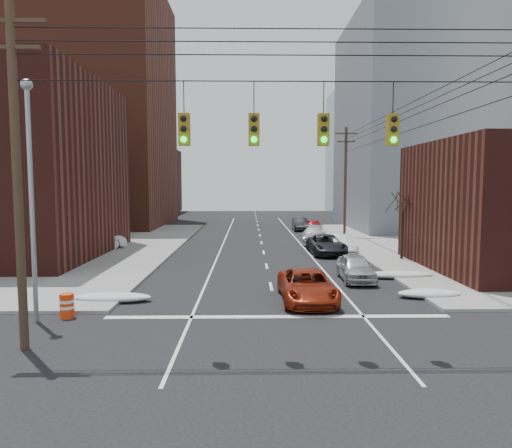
{
  "coord_description": "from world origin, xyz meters",
  "views": [
    {
      "loc": [
        -1.17,
        -11.61,
        5.38
      ],
      "look_at": [
        -0.74,
        15.58,
        3.0
      ],
      "focal_mm": 32.0,
      "sensor_mm": 36.0,
      "label": 1
    }
  ],
  "objects_px": {
    "red_pickup": "(307,286)",
    "parked_car_c": "(326,245)",
    "lot_car_c": "(35,242)",
    "construction_barrel": "(67,306)",
    "parked_car_e": "(314,225)",
    "lot_car_b": "(77,238)",
    "parked_car_d": "(314,235)",
    "lot_car_a": "(96,239)",
    "parked_car_f": "(300,224)",
    "parked_car_a": "(356,268)",
    "lot_car_d": "(54,240)",
    "parked_car_b": "(340,244)"
  },
  "relations": [
    {
      "from": "red_pickup",
      "to": "lot_car_b",
      "type": "relative_size",
      "value": 0.97
    },
    {
      "from": "parked_car_a",
      "to": "parked_car_d",
      "type": "relative_size",
      "value": 0.81
    },
    {
      "from": "parked_car_f",
      "to": "parked_car_c",
      "type": "bearing_deg",
      "value": -88.94
    },
    {
      "from": "parked_car_b",
      "to": "lot_car_a",
      "type": "relative_size",
      "value": 0.94
    },
    {
      "from": "lot_car_b",
      "to": "construction_barrel",
      "type": "bearing_deg",
      "value": -144.86
    },
    {
      "from": "parked_car_d",
      "to": "lot_car_d",
      "type": "bearing_deg",
      "value": -164.64
    },
    {
      "from": "lot_car_c",
      "to": "construction_barrel",
      "type": "xyz_separation_m",
      "value": [
        9.71,
        -18.13,
        -0.32
      ]
    },
    {
      "from": "parked_car_a",
      "to": "parked_car_c",
      "type": "bearing_deg",
      "value": 91.74
    },
    {
      "from": "parked_car_d",
      "to": "parked_car_b",
      "type": "bearing_deg",
      "value": -72.52
    },
    {
      "from": "parked_car_b",
      "to": "parked_car_e",
      "type": "height_order",
      "value": "parked_car_b"
    },
    {
      "from": "parked_car_b",
      "to": "parked_car_d",
      "type": "xyz_separation_m",
      "value": [
        -1.11,
        5.95,
        0.04
      ]
    },
    {
      "from": "parked_car_e",
      "to": "construction_barrel",
      "type": "xyz_separation_m",
      "value": [
        -14.7,
        -33.33,
        -0.19
      ]
    },
    {
      "from": "red_pickup",
      "to": "lot_car_a",
      "type": "xyz_separation_m",
      "value": [
        -15.07,
        16.36,
        0.2
      ]
    },
    {
      "from": "parked_car_d",
      "to": "construction_barrel",
      "type": "height_order",
      "value": "parked_car_d"
    },
    {
      "from": "parked_car_a",
      "to": "construction_barrel",
      "type": "height_order",
      "value": "parked_car_a"
    },
    {
      "from": "parked_car_d",
      "to": "parked_car_e",
      "type": "bearing_deg",
      "value": 89.18
    },
    {
      "from": "parked_car_c",
      "to": "parked_car_f",
      "type": "height_order",
      "value": "parked_car_f"
    },
    {
      "from": "parked_car_c",
      "to": "parked_car_f",
      "type": "xyz_separation_m",
      "value": [
        0.0,
        18.19,
        0.0
      ]
    },
    {
      "from": "red_pickup",
      "to": "construction_barrel",
      "type": "xyz_separation_m",
      "value": [
        -10.0,
        -2.42,
        -0.21
      ]
    },
    {
      "from": "parked_car_d",
      "to": "construction_barrel",
      "type": "xyz_separation_m",
      "value": [
        -13.3,
        -22.99,
        -0.26
      ]
    },
    {
      "from": "lot_car_b",
      "to": "parked_car_f",
      "type": "bearing_deg",
      "value": -38.6
    },
    {
      "from": "parked_car_f",
      "to": "construction_barrel",
      "type": "relative_size",
      "value": 4.61
    },
    {
      "from": "parked_car_a",
      "to": "construction_barrel",
      "type": "relative_size",
      "value": 4.34
    },
    {
      "from": "parked_car_b",
      "to": "lot_car_b",
      "type": "height_order",
      "value": "lot_car_b"
    },
    {
      "from": "red_pickup",
      "to": "parked_car_a",
      "type": "xyz_separation_m",
      "value": [
        3.3,
        4.53,
        0.01
      ]
    },
    {
      "from": "red_pickup",
      "to": "lot_car_d",
      "type": "xyz_separation_m",
      "value": [
        -18.82,
        17.27,
        0.06
      ]
    },
    {
      "from": "parked_car_e",
      "to": "lot_car_c",
      "type": "relative_size",
      "value": 0.88
    },
    {
      "from": "parked_car_f",
      "to": "lot_car_a",
      "type": "relative_size",
      "value": 0.97
    },
    {
      "from": "parked_car_e",
      "to": "parked_car_d",
      "type": "bearing_deg",
      "value": -96.39
    },
    {
      "from": "parked_car_b",
      "to": "parked_car_a",
      "type": "bearing_deg",
      "value": -104.14
    },
    {
      "from": "lot_car_a",
      "to": "construction_barrel",
      "type": "height_order",
      "value": "lot_car_a"
    },
    {
      "from": "construction_barrel",
      "to": "lot_car_b",
      "type": "bearing_deg",
      "value": 109.51
    },
    {
      "from": "lot_car_a",
      "to": "parked_car_f",
      "type": "bearing_deg",
      "value": -73.73
    },
    {
      "from": "parked_car_a",
      "to": "lot_car_d",
      "type": "distance_m",
      "value": 25.52
    },
    {
      "from": "parked_car_c",
      "to": "construction_barrel",
      "type": "relative_size",
      "value": 5.45
    },
    {
      "from": "red_pickup",
      "to": "parked_car_d",
      "type": "height_order",
      "value": "parked_car_d"
    },
    {
      "from": "parked_car_d",
      "to": "lot_car_a",
      "type": "xyz_separation_m",
      "value": [
        -18.37,
        -4.2,
        0.15
      ]
    },
    {
      "from": "lot_car_a",
      "to": "lot_car_d",
      "type": "height_order",
      "value": "lot_car_a"
    },
    {
      "from": "lot_car_b",
      "to": "lot_car_c",
      "type": "height_order",
      "value": "lot_car_b"
    },
    {
      "from": "parked_car_f",
      "to": "construction_barrel",
      "type": "distance_m",
      "value": 37.22
    },
    {
      "from": "parked_car_b",
      "to": "lot_car_a",
      "type": "bearing_deg",
      "value": 167.03
    },
    {
      "from": "lot_car_d",
      "to": "parked_car_e",
      "type": "bearing_deg",
      "value": -80.97
    },
    {
      "from": "parked_car_d",
      "to": "construction_barrel",
      "type": "distance_m",
      "value": 26.56
    },
    {
      "from": "red_pickup",
      "to": "parked_car_c",
      "type": "relative_size",
      "value": 0.96
    },
    {
      "from": "red_pickup",
      "to": "lot_car_b",
      "type": "xyz_separation_m",
      "value": [
        -17.11,
        17.63,
        0.17
      ]
    },
    {
      "from": "parked_car_e",
      "to": "lot_car_b",
      "type": "xyz_separation_m",
      "value": [
        -21.8,
        -13.28,
        0.19
      ]
    },
    {
      "from": "parked_car_d",
      "to": "parked_car_c",
      "type": "bearing_deg",
      "value": -83.12
    },
    {
      "from": "lot_car_c",
      "to": "red_pickup",
      "type": "bearing_deg",
      "value": -125.7
    },
    {
      "from": "parked_car_c",
      "to": "lot_car_d",
      "type": "distance_m",
      "value": 22.34
    },
    {
      "from": "red_pickup",
      "to": "parked_car_c",
      "type": "bearing_deg",
      "value": 75.78
    }
  ]
}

